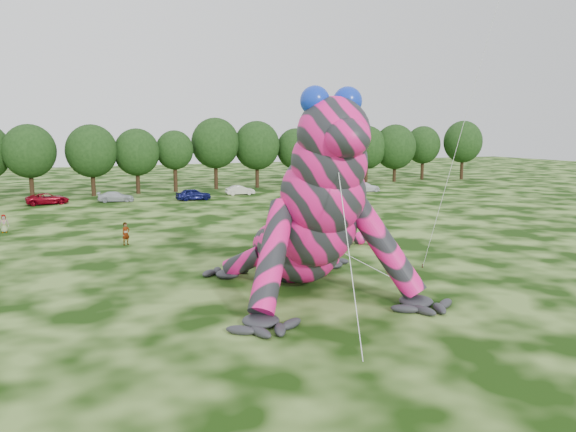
% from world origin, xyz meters
% --- Properties ---
extents(ground, '(240.00, 240.00, 0.00)m').
position_xyz_m(ground, '(0.00, 0.00, 0.00)').
color(ground, '#16330A').
rests_on(ground, ground).
extents(inflatable_gecko, '(19.54, 22.79, 10.90)m').
position_xyz_m(inflatable_gecko, '(-3.21, 7.59, 5.45)').
color(inflatable_gecko, '#F3167D').
rests_on(inflatable_gecko, ground).
extents(tree_6, '(6.52, 5.86, 9.49)m').
position_xyz_m(tree_6, '(-17.56, 56.68, 4.75)').
color(tree_6, black).
rests_on(tree_6, ground).
extents(tree_7, '(6.68, 6.01, 9.48)m').
position_xyz_m(tree_7, '(-10.08, 56.80, 4.74)').
color(tree_7, black).
rests_on(tree_7, ground).
extents(tree_8, '(6.14, 5.53, 8.94)m').
position_xyz_m(tree_8, '(-4.22, 56.99, 4.47)').
color(tree_8, black).
rests_on(tree_8, ground).
extents(tree_9, '(5.27, 4.74, 8.68)m').
position_xyz_m(tree_9, '(1.06, 57.35, 4.34)').
color(tree_9, black).
rests_on(tree_9, ground).
extents(tree_10, '(7.09, 6.38, 10.50)m').
position_xyz_m(tree_10, '(7.40, 58.58, 5.25)').
color(tree_10, black).
rests_on(tree_10, ground).
extents(tree_11, '(7.01, 6.31, 10.07)m').
position_xyz_m(tree_11, '(13.79, 58.20, 5.03)').
color(tree_11, black).
rests_on(tree_11, ground).
extents(tree_12, '(5.99, 5.39, 8.97)m').
position_xyz_m(tree_12, '(20.01, 57.74, 4.49)').
color(tree_12, black).
rests_on(tree_12, ground).
extents(tree_13, '(6.83, 6.15, 10.13)m').
position_xyz_m(tree_13, '(27.13, 57.13, 5.06)').
color(tree_13, black).
rests_on(tree_13, ground).
extents(tree_14, '(6.82, 6.14, 9.40)m').
position_xyz_m(tree_14, '(33.46, 58.72, 4.70)').
color(tree_14, black).
rests_on(tree_14, ground).
extents(tree_15, '(7.17, 6.45, 9.63)m').
position_xyz_m(tree_15, '(38.47, 57.77, 4.82)').
color(tree_15, black).
rests_on(tree_15, ground).
extents(tree_16, '(6.26, 5.63, 9.37)m').
position_xyz_m(tree_16, '(45.45, 59.37, 4.69)').
color(tree_16, black).
rests_on(tree_16, ground).
extents(tree_17, '(6.98, 6.28, 10.30)m').
position_xyz_m(tree_17, '(51.95, 56.66, 5.15)').
color(tree_17, black).
rests_on(tree_17, ground).
extents(car_2, '(5.04, 2.75, 1.34)m').
position_xyz_m(car_2, '(-15.86, 49.98, 0.67)').
color(car_2, maroon).
rests_on(car_2, ground).
extents(car_3, '(4.57, 2.58, 1.25)m').
position_xyz_m(car_3, '(-8.16, 49.16, 0.63)').
color(car_3, silver).
rests_on(car_3, ground).
extents(car_4, '(4.37, 1.78, 1.48)m').
position_xyz_m(car_4, '(0.93, 46.83, 0.74)').
color(car_4, '#0E124C').
rests_on(car_4, ground).
extents(car_5, '(3.97, 1.64, 1.28)m').
position_xyz_m(car_5, '(8.16, 49.88, 0.64)').
color(car_5, beige).
rests_on(car_5, ground).
extents(car_6, '(5.43, 3.02, 1.44)m').
position_xyz_m(car_6, '(17.81, 47.26, 0.72)').
color(car_6, '#29292C').
rests_on(car_6, ground).
extents(car_7, '(4.93, 2.22, 1.40)m').
position_xyz_m(car_7, '(25.38, 46.12, 0.70)').
color(car_7, white).
rests_on(car_7, ground).
extents(spectator_5, '(0.66, 1.76, 1.86)m').
position_xyz_m(spectator_5, '(5.77, 20.33, 0.93)').
color(spectator_5, gray).
rests_on(spectator_5, ground).
extents(spectator_0, '(0.76, 0.65, 1.77)m').
position_xyz_m(spectator_0, '(-10.75, 21.92, 0.88)').
color(spectator_0, gray).
rests_on(spectator_0, ground).
extents(spectator_4, '(0.80, 0.55, 1.57)m').
position_xyz_m(spectator_4, '(-19.60, 31.61, 0.79)').
color(spectator_4, gray).
rests_on(spectator_4, ground).
extents(spectator_2, '(1.27, 1.29, 1.78)m').
position_xyz_m(spectator_2, '(12.82, 29.75, 0.89)').
color(spectator_2, gray).
rests_on(spectator_2, ground).
extents(spectator_3, '(0.99, 0.82, 1.59)m').
position_xyz_m(spectator_3, '(14.67, 30.68, 0.79)').
color(spectator_3, gray).
rests_on(spectator_3, ground).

